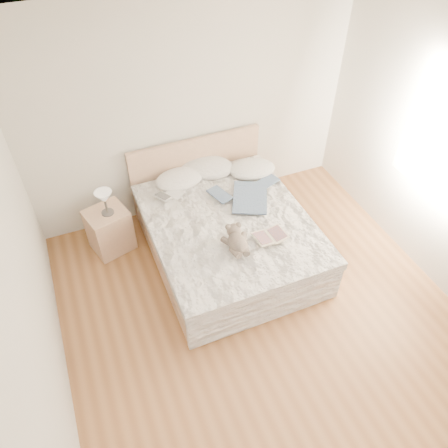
{
  "coord_description": "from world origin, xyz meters",
  "views": [
    {
      "loc": [
        -1.39,
        -2.11,
        3.9
      ],
      "look_at": [
        -0.09,
        1.05,
        0.62
      ],
      "focal_mm": 35.0,
      "sensor_mm": 36.0,
      "label": 1
    }
  ],
  "objects": [
    {
      "name": "pillow_middle",
      "position": [
        0.1,
        2.06,
        0.64
      ],
      "size": [
        0.81,
        0.72,
        0.2
      ],
      "primitive_type": "ellipsoid",
      "rotation": [
        0.0,
        0.0,
        -0.48
      ],
      "color": "silver",
      "rests_on": "bed"
    },
    {
      "name": "bed",
      "position": [
        0.0,
        1.19,
        0.31
      ],
      "size": [
        1.72,
        2.14,
        1.0
      ],
      "color": "tan",
      "rests_on": "floor"
    },
    {
      "name": "ceiling",
      "position": [
        0.0,
        0.0,
        2.7
      ],
      "size": [
        4.0,
        4.5,
        0.0
      ],
      "primitive_type": "cube",
      "color": "white",
      "rests_on": "ground"
    },
    {
      "name": "photo_book",
      "position": [
        -0.5,
        1.73,
        0.63
      ],
      "size": [
        0.35,
        0.32,
        0.02
      ],
      "primitive_type": "cube",
      "rotation": [
        0.0,
        0.0,
        0.55
      ],
      "color": "silver",
      "rests_on": "bed"
    },
    {
      "name": "nightstand",
      "position": [
        -1.24,
        1.8,
        0.28
      ],
      "size": [
        0.54,
        0.51,
        0.56
      ],
      "primitive_type": "cube",
      "rotation": [
        0.0,
        0.0,
        0.27
      ],
      "color": "tan",
      "rests_on": "floor"
    },
    {
      "name": "childrens_book",
      "position": [
        0.28,
        0.68,
        0.63
      ],
      "size": [
        0.37,
        0.27,
        0.02
      ],
      "primitive_type": "cube",
      "rotation": [
        0.0,
        0.0,
        0.09
      ],
      "color": "beige",
      "rests_on": "bed"
    },
    {
      "name": "pillow_left",
      "position": [
        -0.29,
        1.97,
        0.64
      ],
      "size": [
        0.61,
        0.44,
        0.18
      ],
      "primitive_type": "ellipsoid",
      "rotation": [
        0.0,
        0.0,
        0.05
      ],
      "color": "white",
      "rests_on": "bed"
    },
    {
      "name": "teddy_bear",
      "position": [
        -0.11,
        0.65,
        0.65
      ],
      "size": [
        0.27,
        0.37,
        0.19
      ],
      "primitive_type": null,
      "rotation": [
        0.0,
        0.0,
        -0.07
      ],
      "color": "#6A5B4F",
      "rests_on": "bed"
    },
    {
      "name": "pillow_right",
      "position": [
        0.61,
        1.81,
        0.64
      ],
      "size": [
        0.64,
        0.5,
        0.17
      ],
      "primitive_type": "ellipsoid",
      "rotation": [
        0.0,
        0.0,
        -0.17
      ],
      "color": "white",
      "rests_on": "bed"
    },
    {
      "name": "blouse",
      "position": [
        0.36,
        1.34,
        0.63
      ],
      "size": [
        0.84,
        0.86,
        0.02
      ],
      "primitive_type": null,
      "rotation": [
        0.0,
        0.0,
        -0.46
      ],
      "color": "#364965",
      "rests_on": "bed"
    },
    {
      "name": "floor",
      "position": [
        0.0,
        0.0,
        0.0
      ],
      "size": [
        4.0,
        4.5,
        0.0
      ],
      "primitive_type": "cube",
      "color": "brown",
      "rests_on": "ground"
    },
    {
      "name": "wall_left",
      "position": [
        -2.0,
        0.0,
        1.35
      ],
      "size": [
        0.02,
        4.5,
        2.7
      ],
      "primitive_type": "cube",
      "color": "beige",
      "rests_on": "ground"
    },
    {
      "name": "wall_back",
      "position": [
        0.0,
        2.25,
        1.35
      ],
      "size": [
        4.0,
        0.02,
        2.7
      ],
      "primitive_type": "cube",
      "color": "beige",
      "rests_on": "ground"
    },
    {
      "name": "table_lamp",
      "position": [
        -1.21,
        1.78,
        0.78
      ],
      "size": [
        0.22,
        0.22,
        0.31
      ],
      "color": "#46413D",
      "rests_on": "nightstand"
    }
  ]
}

